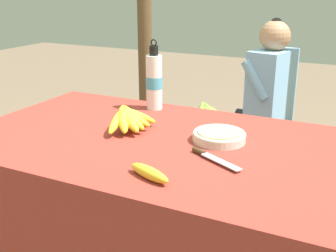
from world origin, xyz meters
The scene contains 9 objects.
market_counter centered at (0.00, 0.00, 0.36)m, with size 1.49×0.92×0.71m.
banana_bunch_ripe centered at (-0.12, 0.04, 0.77)m, with size 0.16×0.26×0.11m.
serving_bowl centered at (0.25, 0.08, 0.73)m, with size 0.20×0.20×0.04m.
water_bottle centered at (-0.18, 0.36, 0.85)m, with size 0.08×0.08×0.33m.
loose_banana_front centered at (0.17, -0.33, 0.73)m, with size 0.17×0.10×0.04m.
knife centered at (0.28, -0.10, 0.72)m, with size 0.21×0.13×0.02m.
wooden_bench centered at (0.07, 1.32, 0.32)m, with size 1.36×0.32×0.38m.
seated_vendor centered at (0.14, 1.30, 0.62)m, with size 0.45×0.42×1.09m.
banana_bunch_green centered at (-0.27, 1.31, 0.44)m, with size 0.16×0.26×0.12m.
Camera 1 is at (0.74, -1.37, 1.29)m, focal length 45.00 mm.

